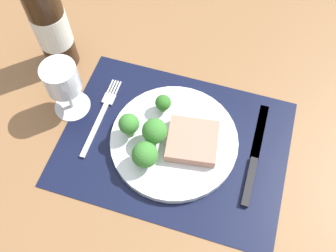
# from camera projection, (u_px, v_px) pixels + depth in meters

# --- Properties ---
(ground_plane) EXTENTS (1.40, 1.10, 0.03)m
(ground_plane) POSITION_uv_depth(u_px,v_px,m) (174.00, 146.00, 0.75)
(ground_plane) COLOR brown
(placemat) EXTENTS (0.45, 0.33, 0.00)m
(placemat) POSITION_uv_depth(u_px,v_px,m) (174.00, 143.00, 0.74)
(placemat) COLOR black
(placemat) RESTS_ON ground_plane
(plate) EXTENTS (0.25, 0.25, 0.02)m
(plate) POSITION_uv_depth(u_px,v_px,m) (174.00, 141.00, 0.73)
(plate) COLOR silver
(plate) RESTS_ON placemat
(steak) EXTENTS (0.11, 0.10, 0.02)m
(steak) POSITION_uv_depth(u_px,v_px,m) (192.00, 143.00, 0.70)
(steak) COLOR tan
(steak) RESTS_ON plate
(broccoli_near_steak) EXTENTS (0.04, 0.04, 0.06)m
(broccoli_near_steak) POSITION_uv_depth(u_px,v_px,m) (129.00, 125.00, 0.69)
(broccoli_near_steak) COLOR #6B994C
(broccoli_near_steak) RESTS_ON plate
(broccoli_front_edge) EXTENTS (0.03, 0.03, 0.04)m
(broccoli_front_edge) POSITION_uv_depth(u_px,v_px,m) (163.00, 103.00, 0.73)
(broccoli_front_edge) COLOR #5B8942
(broccoli_front_edge) RESTS_ON plate
(broccoli_near_fork) EXTENTS (0.05, 0.05, 0.06)m
(broccoli_near_fork) POSITION_uv_depth(u_px,v_px,m) (155.00, 131.00, 0.69)
(broccoli_near_fork) COLOR #5B8942
(broccoli_near_fork) RESTS_ON plate
(broccoli_center) EXTENTS (0.05, 0.05, 0.06)m
(broccoli_center) POSITION_uv_depth(u_px,v_px,m) (145.00, 155.00, 0.67)
(broccoli_center) COLOR #5B8942
(broccoli_center) RESTS_ON plate
(fork) EXTENTS (0.02, 0.19, 0.01)m
(fork) POSITION_uv_depth(u_px,v_px,m) (101.00, 116.00, 0.76)
(fork) COLOR silver
(fork) RESTS_ON placemat
(knife) EXTENTS (0.02, 0.23, 0.01)m
(knife) POSITION_uv_depth(u_px,v_px,m) (254.00, 161.00, 0.71)
(knife) COLOR black
(knife) RESTS_ON placemat
(wine_bottle) EXTENTS (0.07, 0.07, 0.32)m
(wine_bottle) POSITION_uv_depth(u_px,v_px,m) (49.00, 22.00, 0.74)
(wine_bottle) COLOR #331E0F
(wine_bottle) RESTS_ON ground_plane
(wine_glass) EXTENTS (0.08, 0.08, 0.13)m
(wine_glass) POSITION_uv_depth(u_px,v_px,m) (62.00, 82.00, 0.70)
(wine_glass) COLOR silver
(wine_glass) RESTS_ON ground_plane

